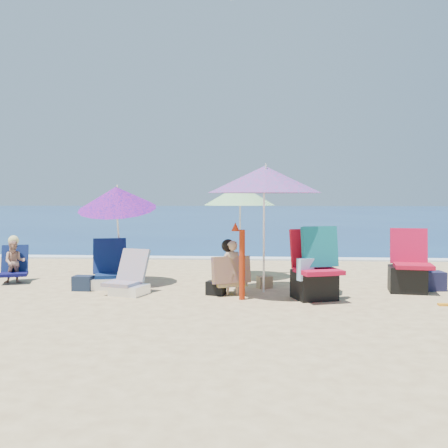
# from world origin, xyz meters

# --- Properties ---
(ground) EXTENTS (120.00, 120.00, 0.00)m
(ground) POSITION_xyz_m (0.00, 0.00, 0.00)
(ground) COLOR #D8BC84
(ground) RESTS_ON ground
(sea) EXTENTS (120.00, 80.00, 0.12)m
(sea) POSITION_xyz_m (0.00, 45.00, -0.05)
(sea) COLOR navy
(sea) RESTS_ON ground
(foam) EXTENTS (120.00, 0.50, 0.04)m
(foam) POSITION_xyz_m (0.00, 5.10, 0.02)
(foam) COLOR white
(foam) RESTS_ON ground
(umbrella_turquoise) EXTENTS (2.36, 2.36, 2.09)m
(umbrella_turquoise) POSITION_xyz_m (0.38, 0.57, 1.84)
(umbrella_turquoise) COLOR white
(umbrella_turquoise) RESTS_ON ground
(umbrella_striped) EXTENTS (1.65, 1.65, 1.83)m
(umbrella_striped) POSITION_xyz_m (-0.08, 2.18, 1.60)
(umbrella_striped) COLOR white
(umbrella_striped) RESTS_ON ground
(umbrella_blue) EXTENTS (1.38, 1.44, 1.88)m
(umbrella_blue) POSITION_xyz_m (-2.21, 1.22, 1.54)
(umbrella_blue) COLOR silver
(umbrella_blue) RESTS_ON ground
(furled_umbrella) EXTENTS (0.22, 0.16, 1.17)m
(furled_umbrella) POSITION_xyz_m (0.02, 0.08, 0.64)
(furled_umbrella) COLOR #9D250B
(furled_umbrella) RESTS_ON ground
(chair_navy) EXTENTS (0.78, 0.88, 0.82)m
(chair_navy) POSITION_xyz_m (-2.30, 0.99, 0.22)
(chair_navy) COLOR #0C1F45
(chair_navy) RESTS_ON ground
(chair_rainbow) EXTENTS (0.73, 0.73, 0.70)m
(chair_rainbow) POSITION_xyz_m (-1.79, 0.39, 0.19)
(chair_rainbow) COLOR #E58050
(chair_rainbow) RESTS_ON ground
(camp_chair_left) EXTENTS (0.72, 0.72, 1.04)m
(camp_chair_left) POSITION_xyz_m (2.74, 0.89, 0.31)
(camp_chair_left) COLOR #A80C26
(camp_chair_left) RESTS_ON ground
(camp_chair_right) EXTENTS (0.80, 0.90, 1.12)m
(camp_chair_right) POSITION_xyz_m (1.14, 0.17, 0.40)
(camp_chair_right) COLOR #B40C2C
(camp_chair_right) RESTS_ON ground
(person_center) EXTENTS (0.66, 0.60, 0.88)m
(person_center) POSITION_xyz_m (-0.15, 0.42, 0.43)
(person_center) COLOR tan
(person_center) RESTS_ON ground
(person_left) EXTENTS (0.66, 0.75, 0.85)m
(person_left) POSITION_xyz_m (-4.14, 1.31, 0.39)
(person_left) COLOR tan
(person_left) RESTS_ON ground
(bag_navy_a) EXTENTS (0.33, 0.24, 0.25)m
(bag_navy_a) POSITION_xyz_m (-2.63, 0.64, 0.12)
(bag_navy_a) COLOR #192337
(bag_navy_a) RESTS_ON ground
(bag_black_a) EXTENTS (0.38, 0.33, 0.23)m
(bag_black_a) POSITION_xyz_m (-2.32, 1.97, 0.12)
(bag_black_a) COLOR black
(bag_black_a) RESTS_ON ground
(bag_tan) EXTENTS (0.29, 0.25, 0.20)m
(bag_tan) POSITION_xyz_m (0.39, 1.09, 0.10)
(bag_tan) COLOR #9F855B
(bag_tan) RESTS_ON ground
(bag_navy_b) EXTENTS (0.45, 0.36, 0.31)m
(bag_navy_b) POSITION_xyz_m (3.16, 1.08, 0.16)
(bag_navy_b) COLOR #181936
(bag_navy_b) RESTS_ON ground
(bag_black_b) EXTENTS (0.33, 0.27, 0.22)m
(bag_black_b) POSITION_xyz_m (-0.39, 0.41, 0.11)
(bag_black_b) COLOR black
(bag_black_b) RESTS_ON ground
(orange_item) EXTENTS (0.22, 0.10, 0.03)m
(orange_item) POSITION_xyz_m (2.97, -0.16, 0.01)
(orange_item) COLOR orange
(orange_item) RESTS_ON ground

